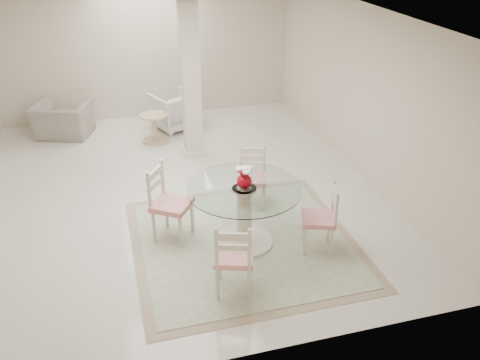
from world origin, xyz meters
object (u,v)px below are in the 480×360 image
object	(u,v)px
side_table	(155,129)
dining_chair_south	(233,254)
red_vase	(244,177)
dining_chair_west	(166,198)
armchair_white	(175,110)
dining_chair_east	(324,214)
recliner_taupe	(63,120)
column	(191,82)
dining_chair_north	(252,172)
dining_table	(244,216)

from	to	relation	value
side_table	dining_chair_south	bearing A→B (deg)	-86.09
red_vase	side_table	bearing A→B (deg)	100.86
dining_chair_west	armchair_white	distance (m)	3.93
dining_chair_east	recliner_taupe	distance (m)	5.87
red_vase	armchair_white	size ratio (longest dim) A/B	0.37
column	dining_chair_north	world-z (taller)	column
column	dining_table	bearing A→B (deg)	-87.86
dining_chair_west	dining_chair_north	bearing A→B (deg)	-34.54
column	dining_chair_south	distance (m)	3.97
red_vase	recliner_taupe	bearing A→B (deg)	118.35
side_table	dining_chair_east	bearing A→B (deg)	-68.07
dining_chair_north	recliner_taupe	size ratio (longest dim) A/B	1.00
dining_table	side_table	distance (m)	3.77
red_vase	dining_chair_south	distance (m)	1.10
dining_chair_east	recliner_taupe	size ratio (longest dim) A/B	1.00
dining_chair_west	dining_table	bearing A→B (deg)	-79.89
dining_chair_north	recliner_taupe	xyz separation A→B (m)	(-2.78, 3.50, -0.21)
red_vase	dining_chair_north	xyz separation A→B (m)	(0.39, 0.94, -0.45)
armchair_white	side_table	bearing A→B (deg)	28.23
dining_table	dining_chair_south	world-z (taller)	dining_chair_south
recliner_taupe	armchair_white	size ratio (longest dim) A/B	1.27
dining_chair_east	dining_chair_west	bearing A→B (deg)	-94.88
dining_table	side_table	size ratio (longest dim) A/B	2.70
red_vase	armchair_white	xyz separation A→B (m)	(-0.23, 4.27, -0.62)
column	side_table	xyz separation A→B (m)	(-0.60, 0.76, -1.10)
dining_chair_north	recliner_taupe	distance (m)	4.48
armchair_white	dining_table	bearing A→B (deg)	71.00
red_vase	dining_chair_south	size ratio (longest dim) A/B	0.27
dining_chair_south	side_table	size ratio (longest dim) A/B	2.00
column	dining_chair_north	bearing A→B (deg)	-75.95
recliner_taupe	dining_chair_south	bearing A→B (deg)	129.26
dining_chair_east	dining_chair_south	bearing A→B (deg)	-49.19
dining_chair_east	dining_chair_west	xyz separation A→B (m)	(-1.88, 0.80, 0.07)
red_vase	dining_chair_east	bearing A→B (deg)	-22.67
dining_chair_north	dining_chair_west	size ratio (longest dim) A/B	0.88
dining_chair_south	side_table	bearing A→B (deg)	-68.83
dining_chair_east	dining_chair_west	world-z (taller)	dining_chair_west
red_vase	dining_chair_west	bearing A→B (deg)	156.24
column	red_vase	world-z (taller)	column
dining_chair_west	recliner_taupe	bearing A→B (deg)	53.76
dining_table	dining_chair_west	size ratio (longest dim) A/B	1.26
column	dining_chair_east	xyz separation A→B (m)	(1.05, -3.33, -0.81)
recliner_taupe	dining_chair_west	bearing A→B (deg)	128.73
dining_chair_south	armchair_white	size ratio (longest dim) A/B	1.34
dining_chair_north	armchair_white	xyz separation A→B (m)	(-0.62, 3.33, -0.17)
dining_chair_west	dining_chair_south	world-z (taller)	dining_chair_west
dining_chair_south	armchair_white	bearing A→B (deg)	-74.48
column	armchair_white	distance (m)	1.66
dining_chair_east	dining_chair_west	distance (m)	2.04
dining_table	recliner_taupe	xyz separation A→B (m)	(-2.39, 4.44, -0.10)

